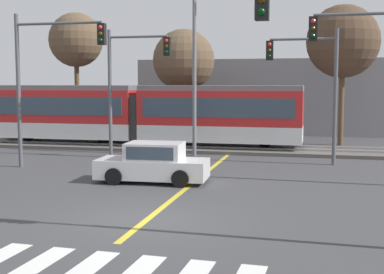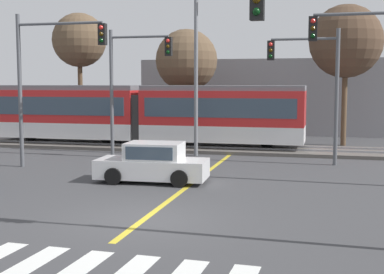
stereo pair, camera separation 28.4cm
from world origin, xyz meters
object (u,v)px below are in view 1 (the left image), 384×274
Objects in this scene: traffic_light_near_right at (365,57)px; light_rail_tram at (140,112)px; traffic_light_mid_left at (46,67)px; sedan_crossing at (153,164)px; bare_tree_far_west at (76,41)px; bare_tree_east at (343,42)px; traffic_light_far_right at (312,77)px; street_lamp_centre at (198,55)px; traffic_light_far_left at (129,74)px; bare_tree_west at (184,60)px.

light_rail_tram is at bearing 123.53° from traffic_light_near_right.
sedan_crossing is at bearing -20.65° from traffic_light_mid_left.
traffic_light_mid_left reaches higher than sedan_crossing.
bare_tree_far_west is 17.43m from bare_tree_east.
traffic_light_far_right is 0.67× the size of street_lamp_centre.
traffic_light_mid_left is 1.06× the size of traffic_light_far_left.
street_lamp_centre is at bearing 25.67° from traffic_light_far_left.
traffic_light_mid_left is at bearing -161.01° from traffic_light_far_right.
sedan_crossing is at bearing -134.06° from traffic_light_far_right.
traffic_light_mid_left is 0.94× the size of bare_tree_west.
street_lamp_centre reaches higher than traffic_light_near_right.
bare_tree_far_west reaches higher than bare_tree_east.
traffic_light_near_right is at bearing -42.98° from sedan_crossing.
light_rail_tram is 5.73m from street_lamp_centre.
traffic_light_near_right is at bearing -51.10° from bare_tree_far_west.
light_rail_tram is at bearing 102.04° from traffic_light_far_left.
bare_tree_west is (-8.24, 8.55, 1.13)m from traffic_light_far_right.
light_rail_tram is 5.65m from bare_tree_west.
light_rail_tram is 8.81m from bare_tree_far_west.
street_lamp_centre reaches higher than bare_tree_far_west.
traffic_light_mid_left is 7.80m from street_lamp_centre.
traffic_light_mid_left is at bearing 145.43° from traffic_light_near_right.
traffic_light_far_left is (-10.17, 12.55, -0.16)m from traffic_light_near_right.
light_rail_tram is at bearing 78.94° from traffic_light_mid_left.
sedan_crossing is 8.71m from street_lamp_centre.
traffic_light_mid_left is 1.09× the size of traffic_light_far_right.
sedan_crossing is at bearing 137.02° from traffic_light_near_right.
traffic_light_mid_left is 13.45m from bare_tree_far_west.
bare_tree_west is at bearing 71.42° from light_rail_tram.
light_rail_tram is 2.21× the size of bare_tree_east.
street_lamp_centre is 9.87m from bare_tree_east.
traffic_light_near_right reaches higher than light_rail_tram.
traffic_light_near_right is 12.64m from traffic_light_far_right.
traffic_light_near_right is 0.79× the size of bare_tree_far_west.
traffic_light_far_left is 13.37m from bare_tree_east.
traffic_light_far_right is at bearing 95.96° from traffic_light_near_right.
light_rail_tram is 2.57× the size of bare_tree_west.
traffic_light_near_right is 1.07× the size of traffic_light_far_right.
bare_tree_west reaches higher than traffic_light_near_right.
traffic_light_mid_left is 0.80× the size of bare_tree_far_west.
traffic_light_near_right is 0.80× the size of bare_tree_east.
street_lamp_centre reaches higher than bare_tree_east.
traffic_light_far_left is 0.89× the size of bare_tree_west.
traffic_light_far_right is at bearing -101.54° from bare_tree_east.
sedan_crossing is 0.47× the size of street_lamp_centre.
traffic_light_far_left is at bearing -154.33° from street_lamp_centre.
bare_tree_west is (-2.54, 7.05, 0.01)m from street_lamp_centre.
bare_tree_west is at bearing 76.19° from traffic_light_mid_left.
traffic_light_far_left is 8.86m from traffic_light_far_right.
traffic_light_near_right reaches higher than traffic_light_far_left.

